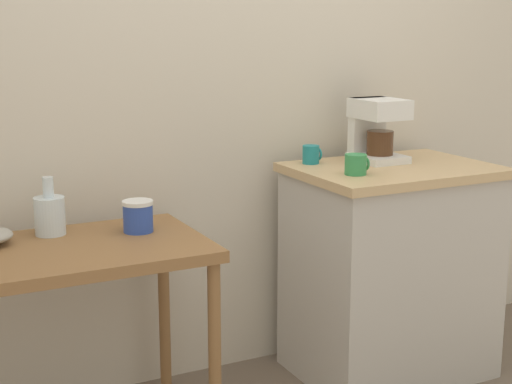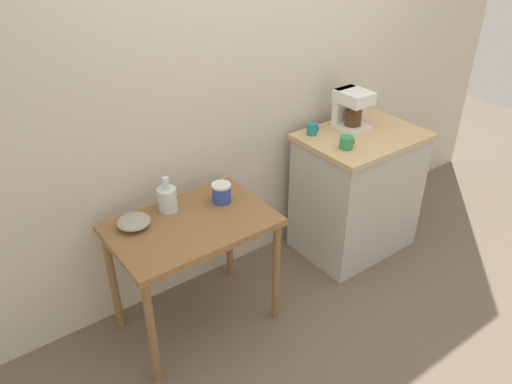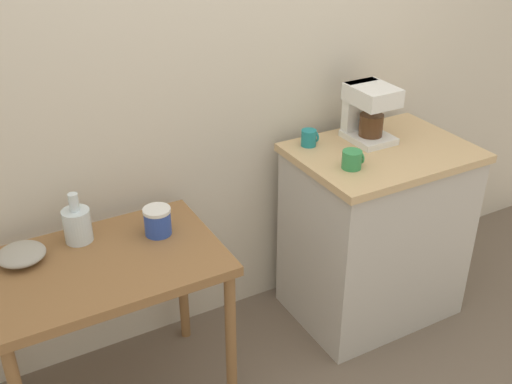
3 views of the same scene
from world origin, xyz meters
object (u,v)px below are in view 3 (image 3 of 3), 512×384
Objects in this scene: canister_enamel at (158,221)px; bowl_stoneware at (21,254)px; glass_carafe_vase at (77,224)px; mug_tall_green at (352,159)px; coffee_maker at (368,110)px; mug_dark_teal at (309,138)px.

bowl_stoneware is at bearing 173.00° from canister_enamel.
canister_enamel is (0.29, -0.10, -0.02)m from glass_carafe_vase.
glass_carafe_vase is 2.28× the size of mug_tall_green.
coffee_maker is 2.88× the size of mug_tall_green.
mug_tall_green reaches higher than bowl_stoneware.
glass_carafe_vase reaches higher than bowl_stoneware.
glass_carafe_vase is at bearing -179.15° from mug_dark_teal.
coffee_maker is 0.30m from mug_dark_teal.
canister_enamel is at bearing -176.95° from coffee_maker.
mug_dark_teal reaches higher than glass_carafe_vase.
mug_dark_teal is at bearing 8.66° from canister_enamel.
mug_tall_green is (0.03, -0.28, 0.00)m from mug_dark_teal.
mug_tall_green is at bearing -13.42° from glass_carafe_vase.
glass_carafe_vase reaches higher than canister_enamel.
coffee_maker is at bearing -13.08° from mug_dark_teal.
glass_carafe_vase is at bearing 160.20° from canister_enamel.
mug_dark_teal is (1.29, 0.06, 0.17)m from bowl_stoneware.
mug_dark_teal is 0.83× the size of mug_tall_green.
mug_tall_green reaches higher than mug_dark_teal.
bowl_stoneware is 1.56× the size of canister_enamel.
mug_dark_teal is at bearing 166.92° from coffee_maker.
coffee_maker is (1.56, -0.01, 0.27)m from bowl_stoneware.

